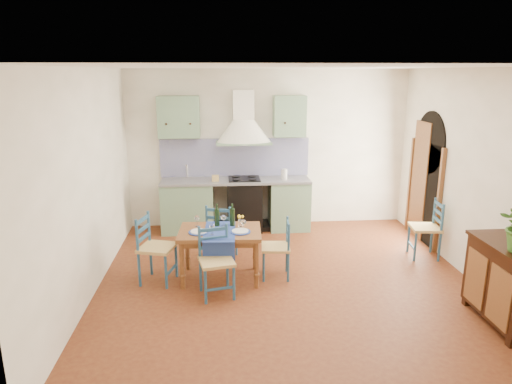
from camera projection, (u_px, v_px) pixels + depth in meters
floor at (287, 282)px, 6.15m from camera, size 5.00×5.00×0.00m
back_wall at (243, 171)px, 8.06m from camera, size 5.00×0.96×2.80m
right_wall at (465, 177)px, 6.27m from camera, size 0.26×5.00×2.80m
left_wall at (87, 185)px, 5.60m from camera, size 0.04×5.00×2.80m
ceiling at (291, 66)px, 5.44m from camera, size 5.00×5.00×0.01m
dining_table at (220, 236)px, 6.10m from camera, size 1.12×0.85×1.01m
chair_near at (216, 261)px, 5.69m from camera, size 0.49×0.49×0.88m
chair_far at (221, 231)px, 6.77m from camera, size 0.51×0.51×0.88m
chair_left at (155, 248)px, 6.05m from camera, size 0.53×0.53×0.93m
chair_right at (278, 248)px, 6.20m from camera, size 0.42×0.42×0.82m
chair_spare at (427, 228)px, 6.87m from camera, size 0.46×0.46×0.89m
sideboard at (507, 282)px, 5.01m from camera, size 0.50×1.05×0.94m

